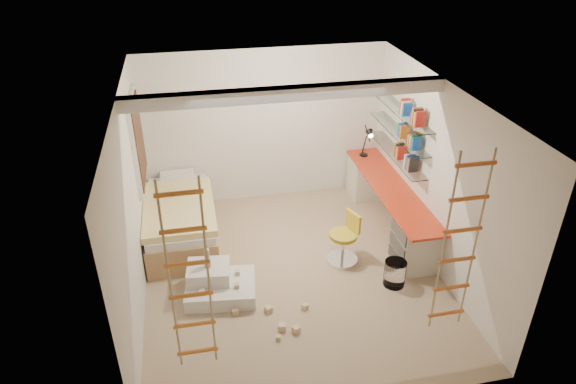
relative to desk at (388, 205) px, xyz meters
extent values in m
plane|color=tan|center=(-1.72, -0.86, -0.40)|extent=(4.50, 4.50, 0.00)
cube|color=white|center=(-1.72, -0.56, 2.12)|extent=(4.00, 0.18, 0.16)
cube|color=white|center=(-3.69, 0.64, 1.15)|extent=(0.06, 1.15, 1.35)
cube|color=#4C2D1E|center=(-3.65, 0.64, 1.15)|extent=(0.02, 1.00, 1.20)
cylinder|color=white|center=(-0.41, -1.36, -0.22)|extent=(0.30, 0.30, 0.37)
cube|color=red|center=(0.00, -0.03, 0.33)|extent=(0.55, 2.80, 0.04)
cube|color=beige|center=(0.00, 1.07, -0.05)|extent=(0.52, 0.55, 0.71)
cube|color=beige|center=(0.00, -1.03, -0.05)|extent=(0.52, 0.55, 0.71)
cube|color=#4C4742|center=(-0.27, -1.03, 0.21)|extent=(0.02, 0.50, 0.18)
cube|color=#4C4742|center=(-0.27, -1.03, -0.01)|extent=(0.02, 0.50, 0.18)
cube|color=#4C4742|center=(-0.27, -1.03, -0.23)|extent=(0.02, 0.50, 0.18)
cube|color=white|center=(0.15, 0.27, 0.75)|extent=(0.25, 1.80, 0.01)
cube|color=white|center=(0.15, 0.27, 1.10)|extent=(0.25, 1.80, 0.01)
cube|color=white|center=(0.15, 0.27, 1.45)|extent=(0.25, 1.80, 0.01)
cube|color=#AD7F51|center=(-3.20, 0.37, -0.18)|extent=(1.00, 2.00, 0.45)
cube|color=white|center=(-3.20, 0.37, 0.11)|extent=(0.95, 1.95, 0.12)
cube|color=yellow|center=(-3.20, 0.22, 0.22)|extent=(1.02, 1.60, 0.10)
cube|color=white|center=(-3.20, 1.17, 0.23)|extent=(0.55, 0.35, 0.12)
cylinder|color=black|center=(-0.05, 1.12, 0.36)|extent=(0.14, 0.14, 0.02)
cylinder|color=black|center=(-0.05, 1.12, 0.55)|extent=(0.02, 0.15, 0.36)
cylinder|color=black|center=(-0.05, 1.02, 0.80)|extent=(0.02, 0.27, 0.20)
cone|color=black|center=(-0.05, 0.90, 0.85)|extent=(0.12, 0.14, 0.15)
cylinder|color=#FFEABF|center=(-0.05, 0.86, 0.82)|extent=(0.08, 0.04, 0.08)
cylinder|color=gold|center=(-0.95, -0.72, 0.04)|extent=(0.51, 0.51, 0.06)
cube|color=gold|center=(-0.80, -0.66, 0.22)|extent=(0.14, 0.30, 0.28)
cylinder|color=silver|center=(-0.95, -0.72, -0.16)|extent=(0.06, 0.06, 0.40)
cylinder|color=silver|center=(-0.95, -0.72, -0.38)|extent=(0.58, 0.58, 0.05)
cube|color=silver|center=(-2.73, -1.10, -0.30)|extent=(0.98, 0.80, 0.20)
cube|color=silver|center=(-2.87, -0.98, -0.10)|extent=(0.60, 0.51, 0.20)
cube|color=#CCB284|center=(-2.87, -0.98, 0.04)|extent=(0.09, 0.09, 0.08)
cube|color=#CCB284|center=(-2.87, -0.98, 0.11)|extent=(0.08, 0.08, 0.07)
cube|color=#CCB284|center=(-2.87, -0.98, 0.21)|extent=(0.07, 0.07, 0.12)
cube|color=#CCB284|center=(-2.53, -1.24, -0.17)|extent=(0.06, 0.06, 0.06)
cube|color=#CCB284|center=(-2.49, -0.98, -0.17)|extent=(0.06, 0.06, 0.06)
cube|color=#CCB284|center=(-2.97, -1.27, -0.17)|extent=(0.06, 0.06, 0.06)
cube|color=#CCB284|center=(-2.06, -1.89, -0.37)|extent=(0.07, 0.07, 0.07)
cube|color=#CCB284|center=(-2.14, -2.04, -0.37)|extent=(0.07, 0.07, 0.07)
cube|color=#CCB284|center=(-1.91, -1.96, -0.37)|extent=(0.07, 0.07, 0.07)
cube|color=#CCB284|center=(-2.59, -1.50, -0.37)|extent=(0.07, 0.07, 0.07)
cube|color=#CCB284|center=(-1.70, -1.59, -0.37)|extent=(0.07, 0.07, 0.07)
cube|color=#CCB284|center=(-2.17, -1.54, -0.37)|extent=(0.07, 0.07, 0.07)
cube|color=#262626|center=(0.15, 0.27, 0.86)|extent=(0.14, 0.70, 0.22)
cube|color=orange|center=(0.15, 0.27, 1.21)|extent=(0.14, 0.70, 0.22)
cube|color=#8C1E7F|center=(0.15, 0.27, 1.56)|extent=(0.14, 0.64, 0.22)
camera|label=1|loc=(-2.92, -6.41, 4.14)|focal=32.00mm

